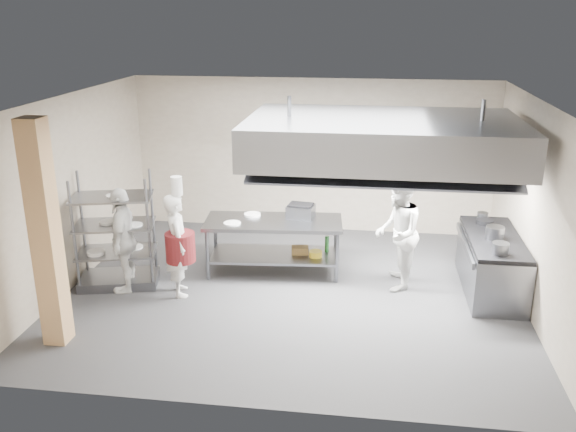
# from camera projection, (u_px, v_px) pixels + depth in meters

# --- Properties ---
(floor) EXTENTS (7.00, 7.00, 0.00)m
(floor) POSITION_uv_depth(u_px,v_px,m) (292.00, 292.00, 9.59)
(floor) COLOR #343436
(floor) RESTS_ON ground
(ceiling) EXTENTS (7.00, 7.00, 0.00)m
(ceiling) POSITION_uv_depth(u_px,v_px,m) (292.00, 100.00, 8.63)
(ceiling) COLOR silver
(ceiling) RESTS_ON wall_back
(wall_back) EXTENTS (7.00, 0.00, 7.00)m
(wall_back) POSITION_uv_depth(u_px,v_px,m) (312.00, 156.00, 11.92)
(wall_back) COLOR gray
(wall_back) RESTS_ON ground
(wall_left) EXTENTS (0.00, 6.00, 6.00)m
(wall_left) POSITION_uv_depth(u_px,v_px,m) (72.00, 192.00, 9.56)
(wall_left) COLOR gray
(wall_left) RESTS_ON ground
(wall_right) EXTENTS (0.00, 6.00, 6.00)m
(wall_right) POSITION_uv_depth(u_px,v_px,m) (536.00, 211.00, 8.65)
(wall_right) COLOR gray
(wall_right) RESTS_ON ground
(column) EXTENTS (0.30, 0.30, 3.00)m
(column) POSITION_uv_depth(u_px,v_px,m) (46.00, 235.00, 7.70)
(column) COLOR tan
(column) RESTS_ON floor
(exhaust_hood) EXTENTS (4.00, 2.50, 0.60)m
(exhaust_hood) POSITION_uv_depth(u_px,v_px,m) (383.00, 138.00, 9.03)
(exhaust_hood) COLOR gray
(exhaust_hood) RESTS_ON ceiling
(hood_strip_a) EXTENTS (1.60, 0.12, 0.04)m
(hood_strip_a) POSITION_uv_depth(u_px,v_px,m) (322.00, 158.00, 9.24)
(hood_strip_a) COLOR white
(hood_strip_a) RESTS_ON exhaust_hood
(hood_strip_b) EXTENTS (1.60, 0.12, 0.04)m
(hood_strip_b) POSITION_uv_depth(u_px,v_px,m) (443.00, 161.00, 9.01)
(hood_strip_b) COLOR white
(hood_strip_b) RESTS_ON exhaust_hood
(wall_shelf) EXTENTS (1.50, 0.28, 0.04)m
(wall_shelf) POSITION_uv_depth(u_px,v_px,m) (406.00, 161.00, 11.54)
(wall_shelf) COLOR gray
(wall_shelf) RESTS_ON wall_back
(island) EXTENTS (2.33, 1.13, 0.91)m
(island) POSITION_uv_depth(u_px,v_px,m) (274.00, 246.00, 10.20)
(island) COLOR slate
(island) RESTS_ON floor
(island_worktop) EXTENTS (2.33, 1.13, 0.06)m
(island_worktop) POSITION_uv_depth(u_px,v_px,m) (273.00, 222.00, 10.06)
(island_worktop) COLOR gray
(island_worktop) RESTS_ON island
(island_undershelf) EXTENTS (2.14, 1.02, 0.04)m
(island_undershelf) POSITION_uv_depth(u_px,v_px,m) (274.00, 255.00, 10.25)
(island_undershelf) COLOR slate
(island_undershelf) RESTS_ON island
(pass_rack) EXTENTS (1.35, 0.98, 1.82)m
(pass_rack) POSITION_uv_depth(u_px,v_px,m) (115.00, 231.00, 9.57)
(pass_rack) COLOR slate
(pass_rack) RESTS_ON floor
(cooking_range) EXTENTS (0.80, 2.00, 0.84)m
(cooking_range) POSITION_uv_depth(u_px,v_px,m) (491.00, 265.00, 9.52)
(cooking_range) COLOR gray
(cooking_range) RESTS_ON floor
(range_top) EXTENTS (0.78, 1.96, 0.06)m
(range_top) POSITION_uv_depth(u_px,v_px,m) (494.00, 238.00, 9.38)
(range_top) COLOR black
(range_top) RESTS_ON cooking_range
(chef_head) EXTENTS (0.58, 0.69, 1.62)m
(chef_head) POSITION_uv_depth(u_px,v_px,m) (178.00, 245.00, 9.28)
(chef_head) COLOR silver
(chef_head) RESTS_ON floor
(chef_line) EXTENTS (0.74, 0.93, 1.82)m
(chef_line) POSITION_uv_depth(u_px,v_px,m) (397.00, 233.00, 9.49)
(chef_line) COLOR white
(chef_line) RESTS_ON floor
(chef_plating) EXTENTS (0.56, 1.03, 1.67)m
(chef_plating) POSITION_uv_depth(u_px,v_px,m) (124.00, 240.00, 9.42)
(chef_plating) COLOR silver
(chef_plating) RESTS_ON floor
(griddle) EXTENTS (0.48, 0.40, 0.21)m
(griddle) POSITION_uv_depth(u_px,v_px,m) (301.00, 212.00, 10.16)
(griddle) COLOR slate
(griddle) RESTS_ON island_worktop
(wicker_basket) EXTENTS (0.31, 0.23, 0.12)m
(wicker_basket) POSITION_uv_depth(u_px,v_px,m) (300.00, 250.00, 10.23)
(wicker_basket) COLOR olive
(wicker_basket) RESTS_ON island_undershelf
(stockpot) EXTENTS (0.28, 0.28, 0.19)m
(stockpot) POSITION_uv_depth(u_px,v_px,m) (495.00, 233.00, 9.26)
(stockpot) COLOR gray
(stockpot) RESTS_ON range_top
(plate_stack) EXTENTS (0.28, 0.28, 0.05)m
(plate_stack) POSITION_uv_depth(u_px,v_px,m) (117.00, 250.00, 9.68)
(plate_stack) COLOR white
(plate_stack) RESTS_ON pass_rack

